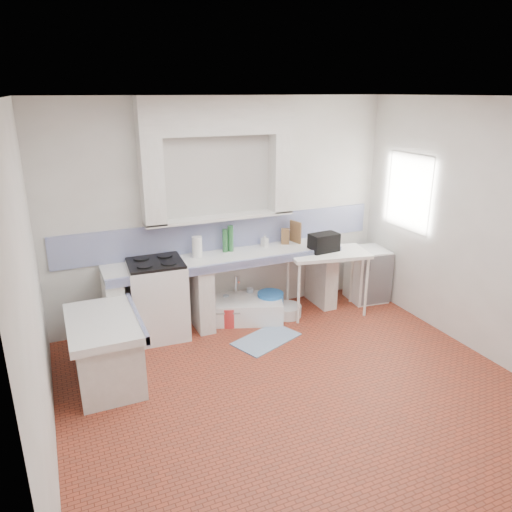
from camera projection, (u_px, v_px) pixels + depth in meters
name	position (u px, v px, depth m)	size (l,w,h in m)	color
floor	(296.00, 388.00, 4.87)	(4.50, 4.50, 0.00)	#993B25
ceiling	(305.00, 96.00, 3.97)	(4.50, 4.50, 0.00)	silver
wall_back	(225.00, 211.00, 6.16)	(4.50, 4.50, 0.00)	silver
wall_front	(472.00, 364.00, 2.69)	(4.50, 4.50, 0.00)	silver
wall_left	(32.00, 297.00, 3.57)	(4.50, 4.50, 0.00)	silver
wall_right	(481.00, 230.00, 5.28)	(4.50, 4.50, 0.00)	silver
alcove_mass	(218.00, 115.00, 5.63)	(1.90, 0.25, 0.45)	silver
window_frame	(419.00, 191.00, 6.32)	(0.35, 0.86, 1.06)	#3B2513
lace_valance	(414.00, 163.00, 6.14)	(0.01, 0.84, 0.24)	white
counter_slab	(226.00, 259.00, 6.03)	(3.00, 0.60, 0.08)	white
counter_lip	(234.00, 266.00, 5.79)	(3.00, 0.04, 0.10)	navy
counter_pier_left	(115.00, 311.00, 5.64)	(0.20, 0.55, 0.82)	silver
counter_pier_mid	(201.00, 296.00, 6.04)	(0.20, 0.55, 0.82)	silver
counter_pier_right	(321.00, 276.00, 6.71)	(0.20, 0.55, 0.82)	silver
peninsula_top	(103.00, 323.00, 4.79)	(0.70, 1.10, 0.08)	white
peninsula_base	(107.00, 354.00, 4.91)	(0.60, 1.00, 0.62)	silver
peninsula_lip	(137.00, 317.00, 4.92)	(0.04, 1.10, 0.10)	navy
backsplash	(225.00, 233.00, 6.24)	(4.27, 0.03, 0.40)	navy
stove	(158.00, 300.00, 5.81)	(0.65, 0.63, 0.93)	white
sink	(242.00, 310.00, 6.33)	(1.04, 0.56, 0.25)	white
side_table	(327.00, 282.00, 6.43)	(1.03, 0.57, 0.05)	white
fridge	(367.00, 274.00, 6.86)	(0.49, 0.49, 0.75)	white
bucket_red	(229.00, 315.00, 6.18)	(0.28, 0.28, 0.26)	red
bucket_orange	(241.00, 310.00, 6.30)	(0.30, 0.30, 0.28)	#D8501E
bucket_blue	(270.00, 304.00, 6.42)	(0.34, 0.34, 0.32)	blue
basin_white	(287.00, 311.00, 6.43)	(0.38, 0.38, 0.15)	white
water_bottle_a	(226.00, 306.00, 6.41)	(0.08, 0.08, 0.29)	silver
water_bottle_b	(250.00, 300.00, 6.53)	(0.09, 0.09, 0.33)	silver
black_bag	(324.00, 242.00, 6.28)	(0.38, 0.22, 0.24)	black
green_bottle_a	(225.00, 241.00, 6.11)	(0.07, 0.07, 0.30)	#296633
green_bottle_b	(231.00, 238.00, 6.14)	(0.07, 0.07, 0.33)	#296633
knife_block	(285.00, 236.00, 6.46)	(0.10, 0.08, 0.21)	olive
cutting_board	(295.00, 232.00, 6.50)	(0.02, 0.22, 0.30)	olive
paper_towel	(197.00, 247.00, 5.94)	(0.13, 0.13, 0.25)	white
soap_bottle	(265.00, 240.00, 6.35)	(0.08, 0.08, 0.17)	white
rug	(266.00, 339.00, 5.83)	(0.79, 0.45, 0.01)	#346197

